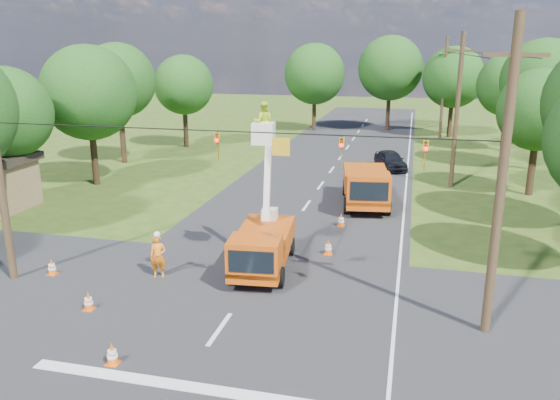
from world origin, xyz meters
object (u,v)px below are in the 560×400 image
(traffic_cone_4, at_px, (52,267))
(pole_right_far, at_px, (443,88))
(tree_far_a, at_px, (315,74))
(traffic_cone_1, at_px, (328,247))
(pole_right_near, at_px, (502,180))
(second_truck, at_px, (366,185))
(tree_left_d, at_px, (88,93))
(traffic_cone_0, at_px, (112,354))
(traffic_cone_6, at_px, (363,194))
(tree_left_e, at_px, (118,81))
(traffic_cone_3, at_px, (88,301))
(tree_left_f, at_px, (184,85))
(tree_left_c, at_px, (5,113))
(distant_car, at_px, (391,160))
(tree_right_e, at_px, (509,85))
(pole_right_mid, at_px, (457,110))
(tree_right_d, at_px, (542,80))
(bucket_truck, at_px, (263,237))
(ground_worker, at_px, (158,256))
(tree_far_b, at_px, (390,68))
(tree_far_c, at_px, (454,77))
(tree_right_c, at_px, (539,110))
(traffic_cone_2, at_px, (341,220))

(traffic_cone_4, xyz_separation_m, pole_right_far, (16.69, 39.33, 4.75))
(traffic_cone_4, bearing_deg, tree_far_a, 85.69)
(traffic_cone_1, relative_size, pole_right_near, 0.07)
(second_truck, height_order, tree_left_d, tree_left_d)
(traffic_cone_0, distance_m, traffic_cone_6, 20.73)
(tree_left_d, xyz_separation_m, tree_left_e, (-1.80, 7.00, 0.37))
(traffic_cone_0, relative_size, tree_far_a, 0.07)
(traffic_cone_3, bearing_deg, tree_left_f, 107.18)
(tree_left_e, bearing_deg, tree_left_c, -88.68)
(distant_car, bearing_deg, traffic_cone_1, -115.49)
(traffic_cone_4, distance_m, tree_right_e, 41.13)
(tree_far_a, bearing_deg, pole_right_near, -72.57)
(pole_right_mid, bearing_deg, tree_right_d, 48.01)
(tree_left_f, relative_size, tree_right_e, 0.97)
(tree_far_a, bearing_deg, bucket_truck, -82.77)
(tree_left_c, bearing_deg, tree_left_d, 75.96)
(ground_worker, height_order, tree_left_e, tree_left_e)
(second_truck, relative_size, distant_car, 1.58)
(traffic_cone_4, distance_m, tree_far_b, 46.17)
(ground_worker, xyz_separation_m, traffic_cone_6, (6.94, 13.82, -0.54))
(bucket_truck, bearing_deg, tree_far_c, 70.53)
(traffic_cone_6, relative_size, tree_left_e, 0.08)
(traffic_cone_1, bearing_deg, bucket_truck, -134.90)
(second_truck, distance_m, tree_right_c, 11.81)
(second_truck, bearing_deg, tree_left_f, 130.46)
(tree_left_f, height_order, tree_right_d, tree_right_d)
(ground_worker, xyz_separation_m, tree_left_e, (-12.95, 20.48, 5.59))
(traffic_cone_3, relative_size, pole_right_mid, 0.07)
(tree_right_e, xyz_separation_m, tree_far_c, (-4.30, 7.00, 0.25))
(tree_right_c, bearing_deg, second_truck, -152.73)
(pole_right_mid, bearing_deg, tree_right_c, -12.01)
(traffic_cone_2, distance_m, pole_right_near, 12.39)
(traffic_cone_4, xyz_separation_m, tree_left_c, (-8.31, 8.33, 5.08))
(tree_right_d, relative_size, tree_far_b, 0.94)
(tree_left_d, distance_m, tree_far_b, 34.99)
(traffic_cone_6, distance_m, tree_right_c, 11.84)
(traffic_cone_6, height_order, pole_right_far, pole_right_far)
(traffic_cone_0, xyz_separation_m, traffic_cone_3, (-2.63, 2.91, 0.00))
(traffic_cone_2, xyz_separation_m, tree_left_c, (-18.96, -0.72, 5.08))
(bucket_truck, distance_m, traffic_cone_1, 3.56)
(distant_car, relative_size, tree_far_c, 0.46)
(traffic_cone_2, distance_m, tree_far_c, 33.53)
(tree_far_c, bearing_deg, traffic_cone_3, -108.32)
(tree_left_d, height_order, tree_far_b, tree_far_b)
(ground_worker, distance_m, tree_far_c, 42.94)
(pole_right_far, distance_m, tree_right_d, 14.53)
(traffic_cone_1, bearing_deg, second_truck, 83.76)
(second_truck, relative_size, tree_left_f, 0.79)
(second_truck, relative_size, pole_right_far, 0.67)
(traffic_cone_4, bearing_deg, pole_right_near, -2.30)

